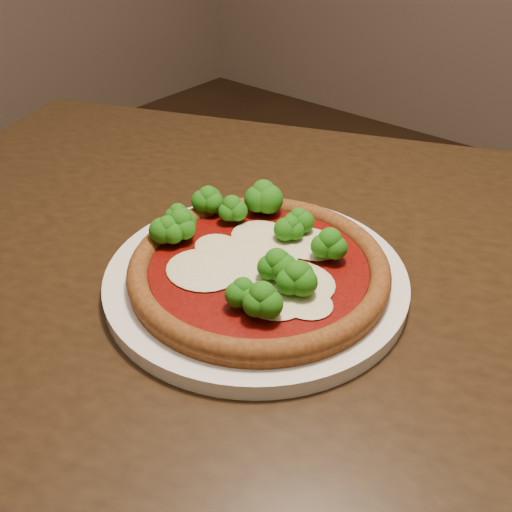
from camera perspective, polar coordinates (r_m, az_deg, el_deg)
The scene contains 4 objects.
floor at distance 1.41m, azimuth 1.47°, elevation -19.61°, with size 4.00×4.00×0.00m, color black.
dining_table at distance 0.73m, azimuth 7.66°, elevation -7.79°, with size 1.54×1.29×0.75m.
plate at distance 0.65m, azimuth 0.00°, elevation -2.26°, with size 0.34×0.34×0.02m, color silver.
pizza at distance 0.63m, azimuth 0.11°, elevation -0.41°, with size 0.29×0.29×0.06m.
Camera 1 is at (0.50, -0.65, 1.15)m, focal length 40.00 mm.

